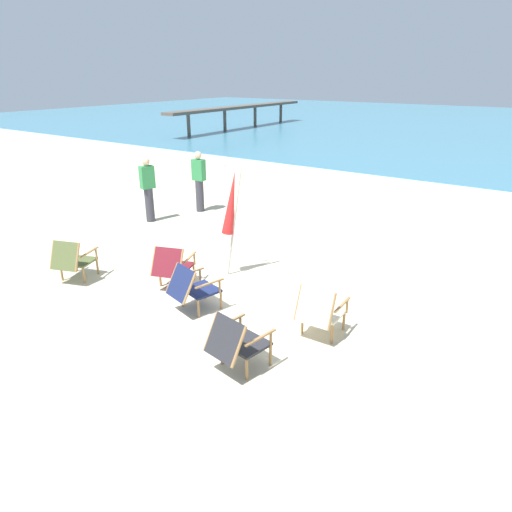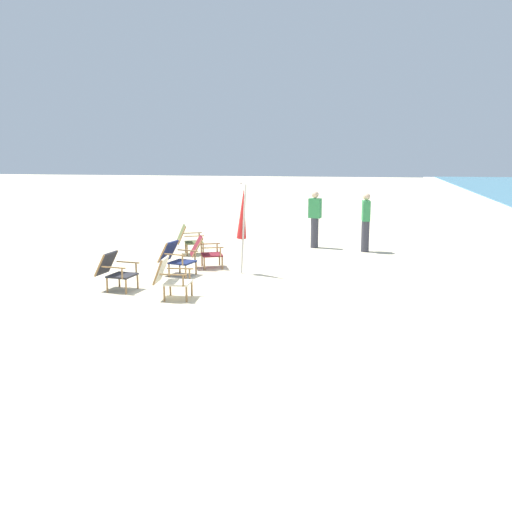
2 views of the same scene
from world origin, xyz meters
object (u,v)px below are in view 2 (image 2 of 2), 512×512
object	(u,v)px
beach_chair_front_right	(188,239)
beach_chair_mid_center	(176,257)
beach_chair_front_left	(115,270)
person_near_chairs	(315,219)
umbrella_furled_red	(243,215)
beach_chair_back_left	(205,251)
beach_chair_back_right	(170,277)
person_by_waterline	(366,222)

from	to	relation	value
beach_chair_front_right	beach_chair_mid_center	distance (m)	2.58
beach_chair_front_left	person_near_chairs	size ratio (longest dim) A/B	0.51
umbrella_furled_red	person_near_chairs	xyz separation A→B (m)	(-3.77, 1.46, -0.54)
beach_chair_front_right	beach_chair_mid_center	bearing A→B (deg)	8.44
beach_chair_mid_center	beach_chair_back_left	bearing A→B (deg)	152.18
beach_chair_mid_center	umbrella_furled_red	distance (m)	1.80
beach_chair_back_left	person_near_chairs	world-z (taller)	person_near_chairs
beach_chair_back_left	umbrella_furled_red	size ratio (longest dim) A/B	0.43
beach_chair_back_left	beach_chair_back_right	bearing A→B (deg)	-0.27
beach_chair_front_left	person_near_chairs	distance (m)	6.80
beach_chair_front_left	person_by_waterline	xyz separation A→B (m)	(-5.18, 5.22, 0.41)
beach_chair_front_left	person_near_chairs	world-z (taller)	person_near_chairs
beach_chair_mid_center	umbrella_furled_red	size ratio (longest dim) A/B	0.42
beach_chair_front_right	beach_chair_back_left	bearing A→B (deg)	26.87
beach_chair_mid_center	person_near_chairs	distance (m)	5.07
umbrella_furled_red	person_near_chairs	world-z (taller)	umbrella_furled_red
beach_chair_front_right	umbrella_furled_red	xyz separation A→B (m)	(2.22, 1.86, 0.95)
beach_chair_back_right	beach_chair_front_right	distance (m)	4.65
beach_chair_front_left	beach_chair_mid_center	distance (m)	1.75
person_near_chairs	beach_chair_front_left	bearing A→B (deg)	-34.08
beach_chair_back_left	umbrella_furled_red	bearing A→B (deg)	61.58
beach_chair_front_left	person_by_waterline	world-z (taller)	person_by_waterline
beach_chair_front_left	beach_chair_back_right	bearing A→B (deg)	69.40
beach_chair_back_right	umbrella_furled_red	bearing A→B (deg)	156.31
umbrella_furled_red	person_by_waterline	size ratio (longest dim) A/B	1.30
beach_chair_back_right	person_by_waterline	distance (m)	6.90
beach_chair_back_left	umbrella_furled_red	xyz separation A→B (m)	(0.55, 1.02, 0.96)
person_near_chairs	person_by_waterline	world-z (taller)	same
beach_chair_front_right	person_near_chairs	size ratio (longest dim) A/B	0.53
beach_chair_mid_center	beach_chair_back_left	distance (m)	1.00
beach_chair_back_right	beach_chair_mid_center	world-z (taller)	beach_chair_back_right
beach_chair_front_right	beach_chair_mid_center	world-z (taller)	beach_chair_front_right
umbrella_furled_red	beach_chair_back_left	bearing A→B (deg)	-118.42
beach_chair_back_right	beach_chair_mid_center	bearing A→B (deg)	-167.33
beach_chair_front_left	beach_chair_front_right	distance (m)	4.11
beach_chair_mid_center	person_near_chairs	world-z (taller)	person_near_chairs
beach_chair_mid_center	umbrella_furled_red	bearing A→B (deg)	102.67
beach_chair_mid_center	person_near_chairs	bearing A→B (deg)	144.32
beach_chair_back_left	person_by_waterline	size ratio (longest dim) A/B	0.56
beach_chair_back_left	beach_chair_front_right	bearing A→B (deg)	-153.13
beach_chair_front_right	person_by_waterline	world-z (taller)	person_by_waterline
person_near_chairs	beach_chair_front_right	bearing A→B (deg)	-65.04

